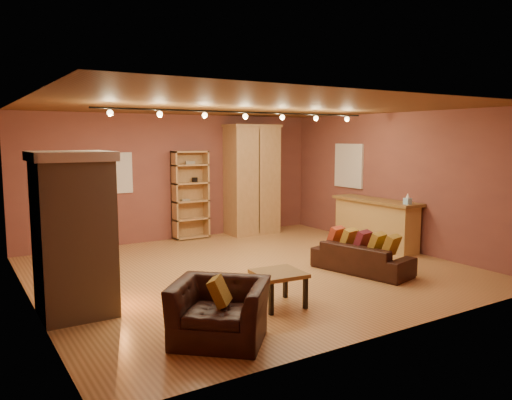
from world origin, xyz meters
TOP-DOWN VIEW (x-y plane):
  - floor at (0.00, 0.00)m, footprint 7.00×7.00m
  - ceiling at (0.00, 0.00)m, footprint 7.00×7.00m
  - back_wall at (0.00, 3.25)m, footprint 7.00×0.02m
  - left_wall at (-3.50, 0.00)m, footprint 0.02×6.50m
  - right_wall at (3.50, 0.00)m, footprint 0.02×6.50m
  - fireplace at (-3.04, -0.60)m, footprint 1.01×0.98m
  - back_window at (-1.30, 3.23)m, footprint 0.56×0.04m
  - bookcase at (0.27, 3.14)m, footprint 0.82×0.32m
  - armoire at (1.80, 2.92)m, footprint 1.27×0.72m
  - bar_counter at (3.20, 0.25)m, footprint 0.57×2.11m
  - tissue_box at (3.15, -0.63)m, footprint 0.12×0.12m
  - right_window at (3.47, 1.40)m, footprint 0.05×0.90m
  - loveseat at (1.55, -1.08)m, footprint 0.89×1.78m
  - armchair at (-1.87, -2.36)m, footprint 1.23×1.20m
  - coffee_table at (-0.64, -1.75)m, footprint 0.68×0.68m
  - track_rail at (0.00, 0.20)m, footprint 5.20×0.09m

SIDE VIEW (x-z plane):
  - floor at x=0.00m, z-range 0.00..0.00m
  - loveseat at x=1.55m, z-range -0.01..0.72m
  - coffee_table at x=-0.64m, z-range 0.17..0.65m
  - armchair at x=-1.87m, z-range 0.00..0.91m
  - bar_counter at x=3.20m, z-range 0.01..1.02m
  - bookcase at x=0.27m, z-range 0.02..2.01m
  - fireplace at x=-3.04m, z-range 0.00..2.12m
  - tissue_box at x=3.15m, z-range 0.99..1.21m
  - armoire at x=1.80m, z-range 0.00..2.60m
  - back_wall at x=0.00m, z-range 0.00..2.80m
  - left_wall at x=-3.50m, z-range 0.00..2.80m
  - right_wall at x=3.50m, z-range 0.00..2.80m
  - back_window at x=-1.30m, z-range 1.12..1.98m
  - right_window at x=3.47m, z-range 1.15..2.15m
  - track_rail at x=0.00m, z-range 2.62..2.75m
  - ceiling at x=0.00m, z-range 2.80..2.80m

